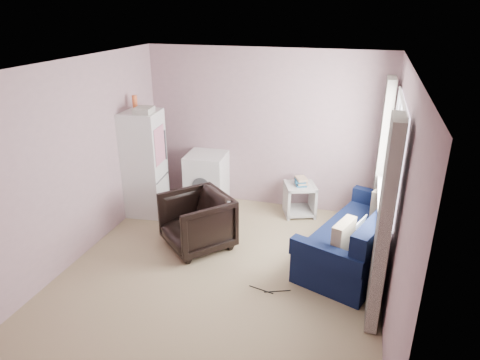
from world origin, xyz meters
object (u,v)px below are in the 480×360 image
Objects in this scene: side_table at (300,197)px; sofa at (361,240)px; armchair at (197,219)px; fridge at (144,163)px; washing_machine at (207,178)px.

side_table is 0.29× the size of sofa.
fridge reaches higher than armchair.
sofa is at bearing -15.23° from fridge.
fridge is 2.99× the size of side_table.
sofa is (2.49, -1.06, -0.14)m from washing_machine.
washing_machine is at bearing 177.10° from sofa.
washing_machine is 1.53m from side_table.
armchair is 1.80m from side_table.
sofa is at bearing -49.04° from side_table.
sofa is at bearing 48.54° from armchair.
side_table is (2.32, 0.61, -0.54)m from fridge.
armchair is 1.34× the size of side_table.
washing_machine is 1.40× the size of side_table.
washing_machine reaches higher than side_table.
washing_machine is at bearing 147.00° from armchair.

